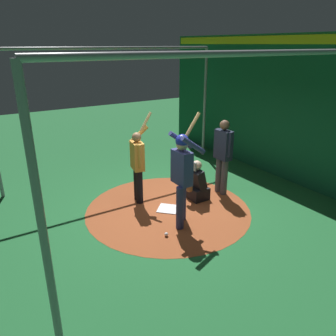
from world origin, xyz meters
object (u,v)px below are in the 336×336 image
Objects in this scene: batter at (182,171)px; umpire at (223,153)px; home_plate at (168,209)px; visitor at (138,162)px; baseball_1 at (166,234)px; baseball_0 at (180,218)px; catcher at (197,185)px.

batter is 1.22× the size of umpire.
home_plate is 1.20m from visitor.
baseball_0 is at bearing -146.77° from baseball_1.
home_plate is 0.88m from catcher.
catcher reaches higher than baseball_0.
home_plate is at bearing 127.33° from visitor.
baseball_1 is at bearing 34.22° from catcher.
visitor is (0.34, -0.70, 0.91)m from home_plate.
batter is 1.21m from baseball_1.
batter is 29.10× the size of baseball_1.
visitor is at bearing -76.73° from baseball_0.
visitor is at bearing -29.12° from catcher.
catcher is at bearing -145.78° from baseball_1.
catcher is at bearing -141.96° from batter.
catcher is at bearing -0.79° from umpire.
baseball_1 reaches higher than home_plate.
baseball_0 is (-0.29, 1.23, -0.88)m from visitor.
baseball_0 is at bearing 114.87° from visitor.
batter is at bearing 23.19° from umpire.
home_plate is 1.07m from baseball_1.
batter reaches higher than visitor.
baseball_0 is (1.56, 0.58, -0.95)m from umpire.
visitor reaches higher than baseball_0.
baseball_0 is at bearing -108.76° from batter.
batter is 29.10× the size of baseball_0.
catcher is (-0.81, -0.06, 0.35)m from home_plate.
umpire is at bearing 179.21° from catcher.
catcher reaches higher than home_plate.
batter is 1.35m from catcher.
home_plate is at bearing 4.49° from catcher.
umpire is at bearing -156.81° from batter.
batter is at bearing 82.67° from home_plate.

